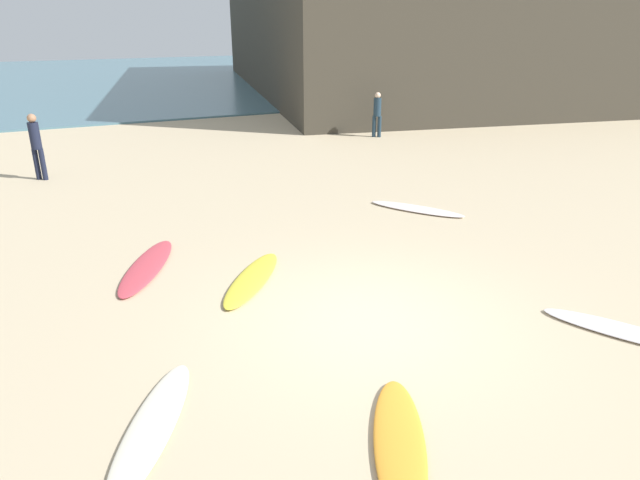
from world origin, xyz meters
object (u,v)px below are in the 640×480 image
surfboard_0 (147,267)px  beachgoer_near (377,112)px  surfboard_5 (152,426)px  surfboard_1 (626,331)px  beachgoer_mid (36,143)px  surfboard_2 (399,443)px  surfboard_3 (417,209)px  surfboard_4 (252,279)px

surfboard_0 → beachgoer_near: (9.73, 8.82, 0.87)m
surfboard_5 → surfboard_0: bearing=109.9°
surfboard_1 → beachgoer_mid: size_ratio=1.26×
surfboard_1 → surfboard_5: (-6.53, 0.72, 0.00)m
beachgoer_near → beachgoer_mid: size_ratio=0.90×
surfboard_0 → beachgoer_near: bearing=-112.1°
beachgoer_near → beachgoer_mid: 11.56m
surfboard_2 → surfboard_3: surfboard_2 is taller
surfboard_4 → surfboard_2: bearing=129.1°
surfboard_1 → surfboard_3: 5.98m
surfboard_2 → beachgoer_near: (7.99, 14.64, 0.87)m
surfboard_2 → surfboard_3: size_ratio=0.96×
beachgoer_near → surfboard_2: bearing=98.7°
surfboard_1 → surfboard_5: size_ratio=0.97×
surfboard_2 → beachgoer_mid: (-3.48, 13.21, 0.98)m
surfboard_1 → surfboard_4: surfboard_4 is taller
surfboard_2 → surfboard_1: bearing=-143.3°
surfboard_3 → surfboard_5: bearing=1.6°
beachgoer_mid → surfboard_2: bearing=-39.2°
surfboard_2 → beachgoer_near: size_ratio=1.34×
surfboard_3 → beachgoer_mid: (-8.02, 6.59, 0.98)m
surfboard_1 → surfboard_3: bearing=55.9°
surfboard_1 → surfboard_4: 5.83m
surfboard_1 → surfboard_4: bearing=107.7°
surfboard_0 → beachgoer_near: 13.17m
surfboard_1 → surfboard_2: bearing=158.2°
surfboard_0 → surfboard_3: 6.34m
surfboard_1 → surfboard_5: 6.57m
surfboard_0 → beachgoer_near: beachgoer_near is taller
surfboard_3 → surfboard_5: (-6.89, -5.25, -0.00)m
surfboard_2 → surfboard_3: (4.55, 6.62, -0.01)m
surfboard_3 → beachgoer_near: beachgoer_near is taller
surfboard_1 → beachgoer_mid: (-7.66, 12.56, 0.98)m
surfboard_4 → beachgoer_near: 13.02m
surfboard_1 → surfboard_2: size_ratio=1.04×
surfboard_0 → surfboard_5: bearing=108.0°
surfboard_1 → surfboard_5: bearing=143.1°
surfboard_3 → beachgoer_near: bearing=-148.9°
surfboard_0 → surfboard_3: surfboard_3 is taller
surfboard_1 → surfboard_3: (0.36, 5.97, 0.00)m
surfboard_1 → beachgoer_near: size_ratio=1.39×
surfboard_3 → surfboard_5: surfboard_3 is taller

